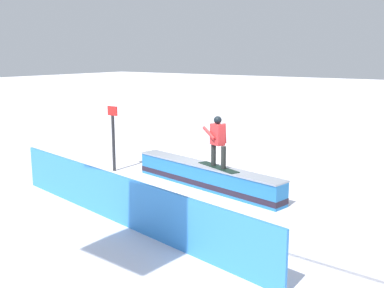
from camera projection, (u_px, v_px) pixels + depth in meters
ground_plane at (206, 188)px, 13.26m from camera, size 120.00×120.00×0.00m
grind_box at (206, 177)px, 13.20m from camera, size 5.27×1.58×0.69m
snowboarder at (218, 140)px, 12.68m from camera, size 1.55×0.85×1.44m
safety_fence at (122, 200)px, 10.33m from camera, size 8.68×1.73×1.14m
trail_marker at (113, 137)px, 14.96m from camera, size 0.40×0.10×2.14m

